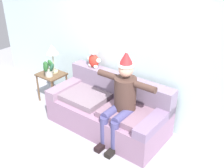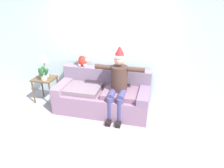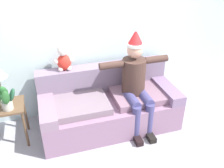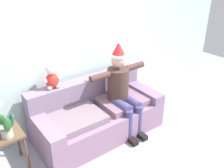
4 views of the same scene
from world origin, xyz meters
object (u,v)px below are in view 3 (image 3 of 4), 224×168
at_px(couch, 108,104).
at_px(person_seated, 136,81).
at_px(teddy_bear, 64,59).
at_px(side_table, 6,112).
at_px(potted_plant, 6,99).

relative_size(couch, person_seated, 1.33).
bearing_deg(couch, person_seated, -24.70).
xyz_separation_m(teddy_bear, side_table, (-0.87, -0.28, -0.55)).
bearing_deg(side_table, couch, -0.36).
bearing_deg(couch, side_table, 179.64).
distance_m(couch, side_table, 1.45).
distance_m(couch, person_seated, 0.60).
relative_size(teddy_bear, side_table, 0.64).
bearing_deg(teddy_bear, side_table, -161.99).
relative_size(person_seated, teddy_bear, 3.99).
bearing_deg(couch, teddy_bear, 152.96).
bearing_deg(side_table, potted_plant, -57.99).
height_order(couch, potted_plant, potted_plant).
bearing_deg(potted_plant, person_seated, -2.90).
distance_m(couch, teddy_bear, 0.95).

